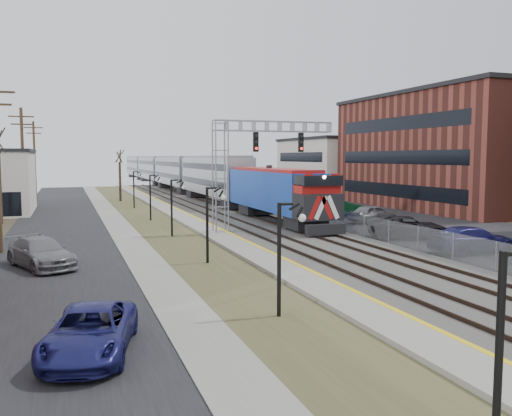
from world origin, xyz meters
name	(u,v)px	position (x,y,z in m)	size (l,w,h in m)	color
street_west	(58,229)	(-11.50, 35.00, 0.02)	(7.00, 120.00, 0.04)	black
sidewalk	(118,226)	(-7.00, 35.00, 0.04)	(2.00, 120.00, 0.08)	gray
grass_median	(156,225)	(-4.00, 35.00, 0.03)	(4.00, 120.00, 0.06)	#404625
platform	(192,222)	(-1.00, 35.00, 0.12)	(2.00, 120.00, 0.24)	gray
ballast_bed	(249,220)	(4.00, 35.00, 0.10)	(8.00, 120.00, 0.20)	#595651
parking_lot	(370,216)	(16.00, 35.00, 0.02)	(16.00, 120.00, 0.04)	black
platform_edge	(203,220)	(-0.12, 35.00, 0.24)	(0.24, 120.00, 0.01)	gold
track_near	(227,219)	(2.00, 35.00, 0.28)	(1.58, 120.00, 0.15)	#2D2119
track_far	(265,217)	(5.50, 35.00, 0.28)	(1.58, 120.00, 0.15)	#2D2119
train	(172,173)	(5.50, 79.29, 2.94)	(3.00, 108.65, 5.33)	#143EAA
signal_gantry	(243,156)	(1.22, 27.99, 5.59)	(9.00, 1.07, 8.15)	gray
lampposts	(206,225)	(-4.00, 18.29, 2.00)	(0.14, 62.14, 4.00)	black
fence	(294,210)	(8.20, 35.00, 0.80)	(0.04, 120.00, 1.60)	gray
bare_trees	(43,191)	(-12.66, 38.91, 2.70)	(12.30, 42.30, 5.95)	#382D23
car_lot_c	(409,228)	(10.96, 21.79, 0.76)	(2.51, 5.44, 1.51)	black
car_lot_d	(473,240)	(11.10, 15.87, 0.77)	(2.15, 5.29, 1.54)	#16164F
car_lot_e	(373,214)	(13.41, 30.33, 0.76)	(1.79, 4.44, 1.51)	slate
car_lot_f	(337,208)	(13.21, 36.28, 0.79)	(1.67, 4.80, 1.58)	#0D4320
car_street_a	(90,333)	(-10.30, 6.41, 0.66)	(2.19, 4.74, 1.32)	navy
car_street_b	(41,254)	(-12.12, 19.74, 0.74)	(2.07, 5.10, 1.48)	slate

